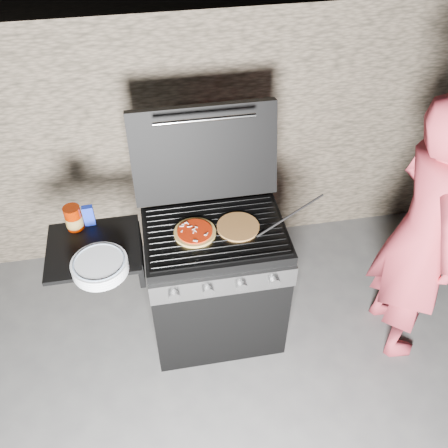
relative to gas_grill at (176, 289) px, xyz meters
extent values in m
plane|color=#474747|center=(0.25, 0.00, -0.46)|extent=(50.00, 50.00, 0.00)
cube|color=#776652|center=(0.25, 1.05, 0.44)|extent=(8.00, 0.35, 1.80)
cylinder|color=gold|center=(0.38, 0.00, 0.46)|extent=(0.26, 0.26, 0.01)
cylinder|color=#821900|center=(-0.52, 0.17, 0.52)|extent=(0.10, 0.10, 0.15)
cube|color=#152BAF|center=(-0.44, 0.18, 0.51)|extent=(0.06, 0.04, 0.13)
cylinder|color=white|center=(-0.38, -0.19, 0.48)|extent=(0.36, 0.36, 0.07)
imported|color=#C43946|center=(1.39, -0.21, 0.42)|extent=(0.45, 0.66, 1.76)
cylinder|color=black|center=(0.68, 0.00, 0.50)|extent=(0.44, 0.20, 0.09)
camera|label=1|loc=(-0.05, -1.99, 2.37)|focal=40.00mm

